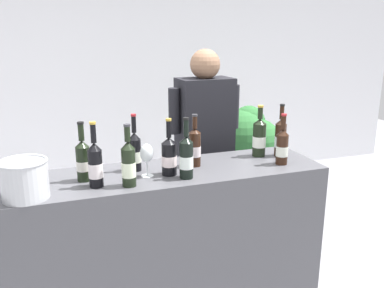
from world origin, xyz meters
TOP-DOWN VIEW (x-y plane):
  - wall_back at (0.00, 2.60)m, footprint 8.00×0.10m
  - counter at (0.00, 0.00)m, footprint 1.84×0.51m
  - wine_bottle_0 at (0.69, -0.10)m, footprint 0.07×0.07m
  - wine_bottle_1 at (-0.01, -0.05)m, footprint 0.09×0.09m
  - wine_bottle_2 at (0.18, 0.04)m, footprint 0.07×0.07m
  - wine_bottle_3 at (0.77, 0.06)m, footprint 0.07×0.07m
  - wine_bottle_4 at (-0.41, -0.10)m, footprint 0.07×0.07m
  - wine_bottle_5 at (0.07, -0.14)m, footprint 0.08×0.08m
  - wine_bottle_6 at (-0.46, 0.01)m, footprint 0.07×0.07m
  - wine_bottle_7 at (-0.17, 0.08)m, footprint 0.07×0.07m
  - wine_bottle_8 at (0.64, 0.10)m, footprint 0.08×0.08m
  - wine_bottle_9 at (-0.25, -0.15)m, footprint 0.07×0.07m
  - wine_glass at (-0.13, -0.04)m, footprint 0.07×0.07m
  - ice_bucket at (-0.75, -0.15)m, footprint 0.23×0.23m
  - person_server at (0.44, 0.55)m, footprint 0.55×0.26m
  - potted_shrub at (1.07, 1.11)m, footprint 0.59×0.53m

SIDE VIEW (x-z plane):
  - counter at x=0.00m, z-range 0.00..1.01m
  - potted_shrub at x=1.07m, z-range 0.21..1.35m
  - person_server at x=0.44m, z-range -0.01..1.67m
  - ice_bucket at x=-0.75m, z-range 1.02..1.21m
  - wine_bottle_1 at x=-0.01m, z-range 0.96..1.28m
  - wine_bottle_0 at x=0.69m, z-range 0.97..1.28m
  - wine_bottle_7 at x=-0.17m, z-range 0.96..1.30m
  - wine_bottle_6 at x=-0.46m, z-range 0.97..1.29m
  - wine_bottle_2 at x=0.18m, z-range 0.97..1.29m
  - wine_bottle_4 at x=-0.41m, z-range 0.96..1.31m
  - wine_bottle_5 at x=0.07m, z-range 0.96..1.30m
  - wine_bottle_9 at x=-0.25m, z-range 0.97..1.30m
  - wine_bottle_3 at x=0.77m, z-range 0.97..1.31m
  - wine_bottle_8 at x=0.64m, z-range 0.97..1.30m
  - wine_glass at x=-0.13m, z-range 1.05..1.24m
  - wall_back at x=0.00m, z-range 0.00..2.80m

